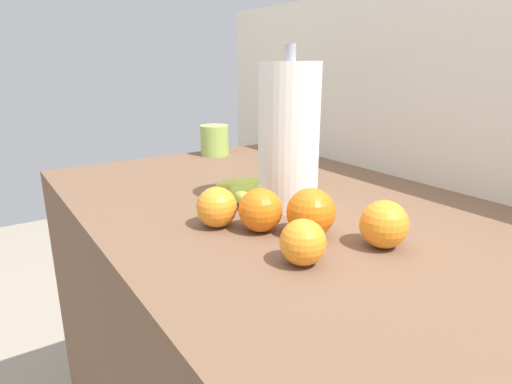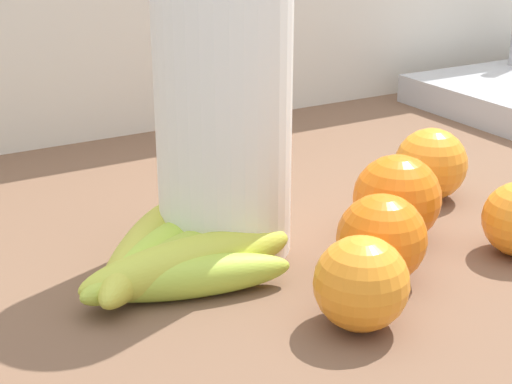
# 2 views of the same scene
# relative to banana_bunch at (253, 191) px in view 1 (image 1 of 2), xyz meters

# --- Properties ---
(wall_back) EXTENTS (2.08, 0.06, 1.30)m
(wall_back) POSITION_rel_banana_bunch_xyz_m (0.32, 0.43, -0.22)
(wall_back) COLOR silver
(wall_back) RESTS_ON ground
(banana_bunch) EXTENTS (0.21, 0.19, 0.04)m
(banana_bunch) POSITION_rel_banana_bunch_xyz_m (0.00, 0.00, 0.00)
(banana_bunch) COLOR #A9C63F
(banana_bunch) RESTS_ON counter
(orange_right) EXTENTS (0.08, 0.08, 0.08)m
(orange_right) POSITION_rel_banana_bunch_xyz_m (0.21, -0.03, 0.02)
(orange_right) COLOR orange
(orange_right) RESTS_ON counter
(orange_front) EXTENTS (0.07, 0.07, 0.07)m
(orange_front) POSITION_rel_banana_bunch_xyz_m (0.15, -0.08, 0.02)
(orange_front) COLOR orange
(orange_front) RESTS_ON counter
(orange_back_left) EXTENTS (0.07, 0.07, 0.07)m
(orange_back_left) POSITION_rel_banana_bunch_xyz_m (0.29, -0.10, 0.01)
(orange_back_left) COLOR orange
(orange_back_left) RESTS_ON counter
(orange_center) EXTENTS (0.07, 0.07, 0.07)m
(orange_center) POSITION_rel_banana_bunch_xyz_m (0.31, 0.03, 0.02)
(orange_center) COLOR orange
(orange_center) RESTS_ON counter
(orange_back_right) EXTENTS (0.07, 0.07, 0.07)m
(orange_back_right) POSITION_rel_banana_bunch_xyz_m (0.09, -0.13, 0.02)
(orange_back_right) COLOR orange
(orange_back_right) RESTS_ON counter
(paper_towel_roll) EXTENTS (0.12, 0.12, 0.31)m
(paper_towel_roll) POSITION_rel_banana_bunch_xyz_m (0.07, 0.04, 0.12)
(paper_towel_roll) COLOR white
(paper_towel_roll) RESTS_ON counter
(mug) EXTENTS (0.09, 0.09, 0.09)m
(mug) POSITION_rel_banana_bunch_xyz_m (-0.44, 0.15, 0.03)
(mug) COLOR #9BBF56
(mug) RESTS_ON counter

